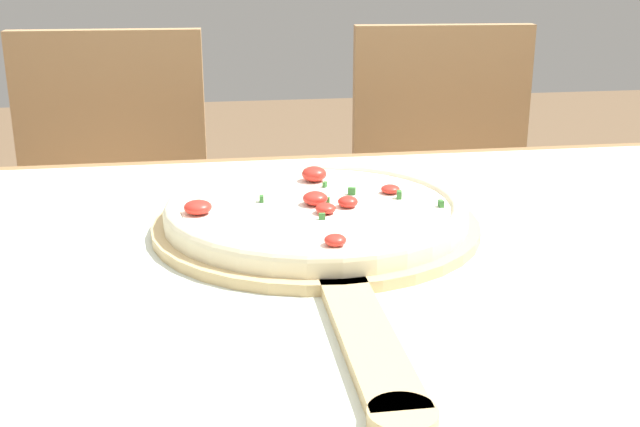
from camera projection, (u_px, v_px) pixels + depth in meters
dining_table at (380, 364)px, 0.84m from camera, size 1.33×1.00×0.74m
towel_cloth at (382, 274)px, 0.80m from camera, size 1.25×0.92×0.00m
pizza_peel at (320, 233)px, 0.89m from camera, size 0.37×0.61×0.01m
pizza at (316, 209)px, 0.91m from camera, size 0.34×0.34×0.04m
chair_left at (112, 226)px, 1.61m from camera, size 0.42×0.42×0.90m
chair_right at (446, 210)px, 1.71m from camera, size 0.43×0.43×0.90m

